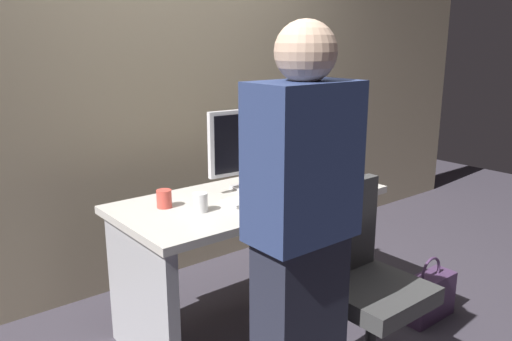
% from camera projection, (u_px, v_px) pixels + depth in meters
% --- Properties ---
extents(ground_plane, '(9.00, 9.00, 0.00)m').
position_uv_depth(ground_plane, '(251.00, 319.00, 2.96)').
color(ground_plane, '#3D3842').
extents(wall_back, '(6.40, 0.10, 3.00)m').
position_uv_depth(wall_back, '(164.00, 51.00, 3.26)').
color(wall_back, tan).
rests_on(wall_back, ground).
extents(desk, '(1.46, 0.71, 0.75)m').
position_uv_depth(desk, '(250.00, 235.00, 2.84)').
color(desk, beige).
rests_on(desk, ground).
extents(office_chair, '(0.52, 0.52, 0.94)m').
position_uv_depth(office_chair, '(363.00, 294.00, 2.36)').
color(office_chair, black).
rests_on(office_chair, ground).
extents(person_at_desk, '(0.40, 0.24, 1.64)m').
position_uv_depth(person_at_desk, '(301.00, 240.00, 1.92)').
color(person_at_desk, '#262838').
rests_on(person_at_desk, ground).
extents(monitor, '(0.54, 0.16, 0.46)m').
position_uv_depth(monitor, '(252.00, 144.00, 2.85)').
color(monitor, silver).
rests_on(monitor, desk).
extents(keyboard, '(0.44, 0.15, 0.02)m').
position_uv_depth(keyboard, '(259.00, 196.00, 2.73)').
color(keyboard, white).
rests_on(keyboard, desk).
extents(mouse, '(0.06, 0.10, 0.03)m').
position_uv_depth(mouse, '(301.00, 184.00, 2.93)').
color(mouse, white).
rests_on(mouse, desk).
extents(cup_near_keyboard, '(0.07, 0.07, 0.10)m').
position_uv_depth(cup_near_keyboard, '(200.00, 202.00, 2.50)').
color(cup_near_keyboard, silver).
rests_on(cup_near_keyboard, desk).
extents(cup_by_monitor, '(0.08, 0.08, 0.09)m').
position_uv_depth(cup_by_monitor, '(164.00, 199.00, 2.57)').
color(cup_by_monitor, '#D84C3F').
rests_on(cup_by_monitor, desk).
extents(book_stack, '(0.22, 0.20, 0.14)m').
position_uv_depth(book_stack, '(294.00, 165.00, 3.14)').
color(book_stack, white).
rests_on(book_stack, desk).
extents(cell_phone, '(0.11, 0.16, 0.01)m').
position_uv_depth(cell_phone, '(332.00, 188.00, 2.90)').
color(cell_phone, black).
rests_on(cell_phone, desk).
extents(handbag, '(0.34, 0.14, 0.38)m').
position_uv_depth(handbag, '(429.00, 296.00, 2.94)').
color(handbag, '#4C3356').
rests_on(handbag, ground).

